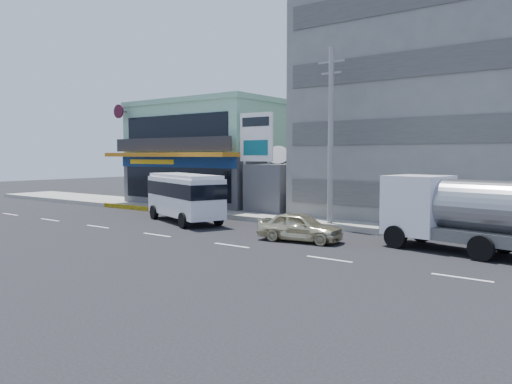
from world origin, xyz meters
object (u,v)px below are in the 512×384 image
at_px(utility_pole_near, 331,136).
at_px(sedan, 300,227).
at_px(concrete_building, 447,109).
at_px(tanker_truck, 473,213).
at_px(satellite_dish, 278,163).
at_px(billboard, 256,143).
at_px(shop_building, 218,157).
at_px(motorcycle_rider, 178,208).
at_px(minibus, 184,194).

distance_m(utility_pole_near, sedan, 6.45).
distance_m(concrete_building, tanker_truck, 12.50).
distance_m(satellite_dish, utility_pole_near, 7.17).
height_order(concrete_building, utility_pole_near, concrete_building).
bearing_deg(concrete_building, tanker_truck, -68.02).
relative_size(billboard, sedan, 1.69).
bearing_deg(shop_building, motorcycle_rider, -64.92).
distance_m(satellite_dish, sedan, 11.08).
bearing_deg(concrete_building, satellite_dish, -158.20).
distance_m(concrete_building, minibus, 17.14).
distance_m(shop_building, billboard, 8.92).
bearing_deg(minibus, billboard, 68.52).
bearing_deg(concrete_building, utility_pole_near, -117.76).
bearing_deg(tanker_truck, sedan, -167.15).
bearing_deg(minibus, satellite_dish, 70.10).
bearing_deg(billboard, motorcycle_rider, -132.63).
distance_m(concrete_building, utility_pole_near, 8.79).
height_order(satellite_dish, minibus, satellite_dish).
distance_m(shop_building, sedan, 18.88).
relative_size(concrete_building, motorcycle_rider, 7.36).
distance_m(utility_pole_near, motorcycle_rider, 11.12).
bearing_deg(utility_pole_near, sedan, -79.01).
xyz_separation_m(shop_building, minibus, (5.61, -9.56, -2.24)).
relative_size(sedan, motorcycle_rider, 1.88).
xyz_separation_m(billboard, motorcycle_rider, (-3.50, -3.80, -4.21)).
bearing_deg(shop_building, minibus, -59.60).
bearing_deg(satellite_dish, minibus, -109.90).
distance_m(concrete_building, satellite_dish, 11.30).
bearing_deg(utility_pole_near, motorcycle_rider, -168.68).
height_order(concrete_building, sedan, concrete_building).
distance_m(satellite_dish, tanker_truck, 15.76).
height_order(concrete_building, minibus, concrete_building).
relative_size(shop_building, satellite_dish, 8.27).
height_order(satellite_dish, sedan, satellite_dish).
bearing_deg(utility_pole_near, satellite_dish, 149.04).
xyz_separation_m(satellite_dish, utility_pole_near, (6.00, -3.60, 1.57)).
bearing_deg(billboard, satellite_dish, 74.48).
xyz_separation_m(shop_building, satellite_dish, (8.00, -2.95, -0.42)).
height_order(concrete_building, satellite_dish, concrete_building).
height_order(shop_building, satellite_dish, shop_building).
height_order(billboard, minibus, billboard).
xyz_separation_m(concrete_building, utility_pole_near, (-4.00, -7.60, -1.85)).
xyz_separation_m(shop_building, utility_pole_near, (14.00, -6.55, 1.15)).
xyz_separation_m(billboard, tanker_truck, (14.74, -4.70, -3.22)).
height_order(shop_building, sedan, shop_building).
height_order(minibus, tanker_truck, tanker_truck).
height_order(shop_building, billboard, shop_building).
bearing_deg(utility_pole_near, minibus, -160.26).
height_order(billboard, utility_pole_near, utility_pole_near).
bearing_deg(tanker_truck, utility_pole_near, 160.58).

